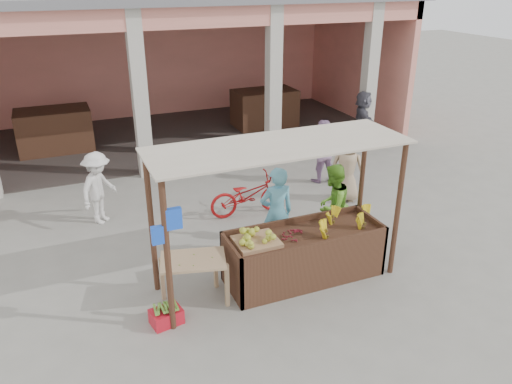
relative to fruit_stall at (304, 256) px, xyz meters
name	(u,v)px	position (x,y,z in m)	size (l,w,h in m)	color
ground	(276,283)	(-0.50, 0.00, -0.40)	(60.00, 60.00, 0.00)	slate
market_building	(152,46)	(-0.45, 8.93, 2.30)	(14.40, 6.40, 4.20)	#F08D7D
fruit_stall	(304,256)	(0.00, 0.00, 0.00)	(2.60, 0.95, 0.80)	#4C2E1E
stall_awning	(276,171)	(-0.51, 0.06, 1.58)	(4.09, 1.35, 2.39)	#4C2E1E
banana_heap	(346,219)	(0.80, 0.05, 0.51)	(1.21, 0.66, 0.22)	yellow
melon_tray	(257,238)	(-0.83, 0.05, 0.49)	(0.69, 0.59, 0.19)	#AB8058
berry_heap	(294,233)	(-0.19, 0.01, 0.48)	(0.47, 0.39, 0.15)	maroon
side_table	(193,267)	(-1.88, 0.01, 0.25)	(1.10, 0.86, 0.78)	tan
papaya_pile	(193,254)	(-1.88, 0.01, 0.48)	(0.65, 0.37, 0.19)	#599731
red_crate	(166,316)	(-2.41, -0.31, -0.28)	(0.44, 0.32, 0.23)	red
plantain_bundle	(166,308)	(-2.41, -0.31, -0.14)	(0.33, 0.23, 0.07)	#5C8D33
produce_sacks	(282,148)	(2.21, 5.48, -0.12)	(0.93, 0.70, 0.57)	maroon
vendor_blue	(277,210)	(-0.13, 0.81, 0.51)	(0.68, 0.50, 1.82)	#5AABC6
vendor_green	(332,204)	(0.99, 0.79, 0.44)	(0.81, 0.47, 1.68)	#68B32E
motorcycle	(249,194)	(0.05, 2.57, 0.06)	(1.75, 0.60, 0.91)	#9E1011
shopper_a	(98,185)	(-2.86, 3.41, 0.41)	(1.04, 0.52, 1.62)	silver
shopper_c	(347,165)	(2.33, 2.41, 0.44)	(0.81, 0.53, 1.68)	tan
shopper_d	(363,117)	(4.79, 5.51, 0.46)	(1.58, 0.65, 1.71)	#474550
shopper_f	(321,148)	(2.34, 3.60, 0.44)	(0.82, 0.47, 1.69)	#9D78A5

